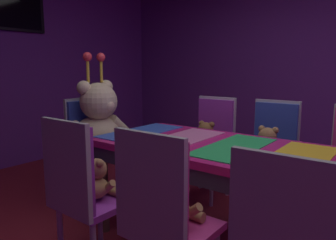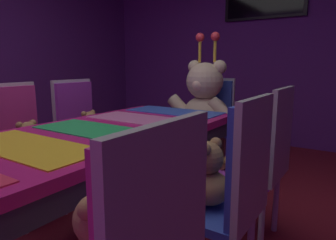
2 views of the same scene
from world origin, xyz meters
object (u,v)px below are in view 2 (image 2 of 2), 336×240
banquet_table (97,145)px  teddy_left_1 (29,142)px  chair_right_1 (235,183)px  chair_right_2 (267,151)px  king_teddy_bear (204,102)px  teddy_left_2 (90,128)px  teddy_right_2 (244,148)px  teddy_right_1 (205,177)px  throne_chair (211,117)px  chair_left_2 (79,123)px  chair_left_1 (18,137)px

banquet_table → teddy_left_1: banquet_table is taller
banquet_table → chair_right_1: bearing=1.9°
chair_right_2 → king_teddy_bear: (-0.81, 0.74, 0.17)m
teddy_left_2 → teddy_right_2: size_ratio=0.87×
teddy_right_2 → chair_right_2: bearing=-180.0°
teddy_right_1 → chair_right_2: (0.12, 0.60, 0.00)m
throne_chair → king_teddy_bear: size_ratio=1.04×
chair_left_2 → teddy_left_2: bearing=0.0°
teddy_right_2 → banquet_table: bearing=43.2°
chair_right_2 → chair_left_1: bearing=21.3°
teddy_left_2 → throne_chair: 1.19m
teddy_left_1 → chair_left_2: chair_left_2 is taller
chair_left_1 → chair_right_2: same height
teddy_right_2 → throne_chair: 1.13m
banquet_table → king_teddy_bear: size_ratio=2.12×
chair_right_1 → chair_right_2: size_ratio=1.00×
teddy_left_1 → king_teddy_bear: bearing=64.0°
teddy_right_2 → king_teddy_bear: bearing=-48.1°
throne_chair → chair_right_2: bearing=41.6°
chair_right_2 → king_teddy_bear: 1.11m
teddy_left_1 → throne_chair: throne_chair is taller
teddy_right_2 → throne_chair: (-0.67, 0.92, 0.01)m
teddy_left_1 → teddy_right_1: size_ratio=0.85×
king_teddy_bear → throne_chair: bearing=180.0°
teddy_left_1 → teddy_left_2: size_ratio=1.02×
chair_right_2 → king_teddy_bear: size_ratio=1.04×
chair_left_2 → teddy_left_2: chair_left_2 is taller
banquet_table → teddy_left_2: 0.92m
teddy_left_2 → teddy_right_1: bearing=-21.8°
chair_right_1 → teddy_right_1: (-0.15, 0.00, -0.00)m
teddy_left_1 → teddy_left_2: bearing=92.7°
banquet_table → teddy_right_1: size_ratio=6.02×
chair_left_1 → teddy_left_1: chair_left_1 is taller
chair_left_1 → king_teddy_bear: (0.82, 1.38, 0.17)m
chair_left_1 → chair_right_2: (1.63, 0.64, 0.00)m
teddy_right_1 → chair_left_1: bearing=1.4°
chair_right_2 → king_teddy_bear: king_teddy_bear is taller
teddy_right_1 → throne_chair: size_ratio=0.34×
teddy_right_1 → chair_right_2: 0.61m
throne_chair → king_teddy_bear: 0.24m
chair_left_1 → teddy_left_2: bearing=79.0°
throne_chair → banquet_table: bearing=-0.0°
teddy_right_2 → king_teddy_bear: 1.02m
chair_left_1 → king_teddy_bear: bearing=59.4°
banquet_table → king_teddy_bear: 1.38m
teddy_left_1 → throne_chair: bearing=66.6°
chair_right_2 → teddy_right_2: bearing=0.0°
banquet_table → teddy_left_1: bearing=-179.2°
chair_right_1 → teddy_right_2: (-0.17, 0.60, -0.01)m
banquet_table → chair_right_2: 1.03m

